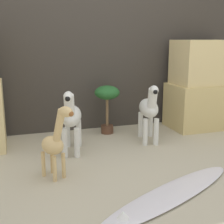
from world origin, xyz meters
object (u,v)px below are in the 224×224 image
at_px(potted_palm_front, 107,98).
at_px(zebra_left, 71,117).
at_px(zebra_right, 149,109).
at_px(surfboard, 171,194).
at_px(giraffe_figurine, 55,141).

bearing_deg(potted_palm_front, zebra_left, -135.31).
bearing_deg(zebra_right, potted_palm_front, 127.93).
xyz_separation_m(zebra_right, surfboard, (-0.36, -1.16, -0.34)).
relative_size(zebra_right, zebra_left, 1.00).
relative_size(zebra_left, giraffe_figurine, 1.06).
bearing_deg(giraffe_figurine, zebra_right, 29.38).
height_order(zebra_left, potted_palm_front, zebra_left).
distance_m(zebra_left, potted_palm_front, 0.73).
xyz_separation_m(zebra_right, zebra_left, (-0.85, -0.08, 0.00)).
xyz_separation_m(zebra_right, giraffe_figurine, (-1.08, -0.61, -0.05)).
distance_m(zebra_right, surfboard, 1.26).
relative_size(giraffe_figurine, surfboard, 0.44).
bearing_deg(giraffe_figurine, zebra_left, 66.43).
bearing_deg(giraffe_figurine, potted_palm_front, 54.23).
bearing_deg(surfboard, potted_palm_front, 89.21).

